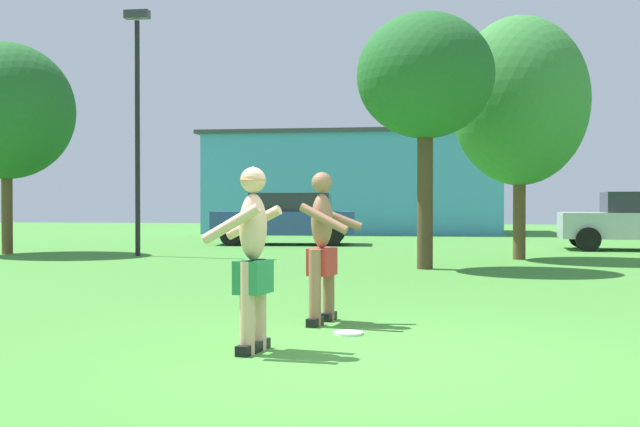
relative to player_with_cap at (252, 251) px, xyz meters
The scene contains 10 objects.
ground_plane 1.38m from the player_with_cap, ahead, with size 80.00×80.00×0.00m, color #428433.
player_with_cap is the anchor object (origin of this frame).
player_in_red 1.73m from the player_with_cap, 77.51° to the left, with size 0.64×0.69×1.63m.
frisbee 1.53m from the player_with_cap, 55.01° to the left, with size 0.29×0.29×0.03m, color white.
car_blue_mid_lot 17.30m from the player_with_cap, 99.88° to the left, with size 4.43×2.31×1.58m.
lamp_post 13.05m from the player_with_cap, 115.86° to the left, with size 0.60×0.24×5.93m.
outbuilding_behind_lot 27.23m from the player_with_cap, 93.84° to the left, with size 12.42×6.82×4.21m.
tree_left_field 9.33m from the player_with_cap, 81.11° to the left, with size 2.68×2.68×5.00m.
tree_behind_players 12.44m from the player_with_cap, 73.43° to the left, with size 3.10×3.10×5.52m.
tree_near_building 15.12m from the player_with_cap, 127.82° to the left, with size 3.37×3.37×5.33m.
Camera 1 is at (0.52, -6.55, 1.31)m, focal length 44.11 mm.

